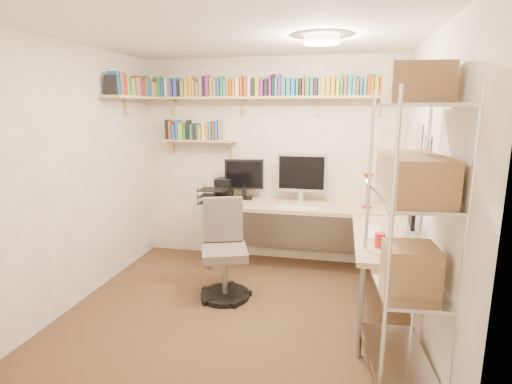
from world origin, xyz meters
TOP-DOWN VIEW (x-y plane):
  - ground at (0.00, 0.00)m, footprint 3.20×3.20m
  - room_shell at (0.00, 0.00)m, footprint 3.24×3.04m
  - wall_shelves at (-0.43, 1.30)m, footprint 3.12×1.09m
  - corner_desk at (0.53, 0.92)m, footprint 2.39×2.02m
  - office_chair at (-0.22, 0.32)m, footprint 0.57×0.57m
  - wire_rack at (1.36, -0.67)m, footprint 0.50×0.91m

SIDE VIEW (x-z plane):
  - ground at x=0.00m, z-range 0.00..0.00m
  - office_chair at x=-0.22m, z-range -0.08..0.93m
  - corner_desk at x=0.53m, z-range 0.10..1.47m
  - wire_rack at x=1.36m, z-range 0.30..2.48m
  - room_shell at x=0.00m, z-range 0.29..2.81m
  - wall_shelves at x=-0.43m, z-range 1.63..2.43m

